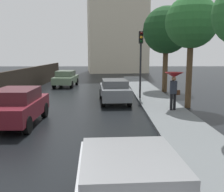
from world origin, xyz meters
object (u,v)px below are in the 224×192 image
street_tree_mid (166,31)px  street_tree_far (191,23)px  car_grey_mid_road (114,90)px  car_green_near_kerb (66,78)px  pedestrian_with_umbrella_near (174,81)px  traffic_light (141,52)px  car_maroon_behind_camera (17,106)px

street_tree_mid → street_tree_far: bearing=-90.1°
car_grey_mid_road → street_tree_mid: bearing=45.1°
car_green_near_kerb → street_tree_far: street_tree_far is taller
pedestrian_with_umbrella_near → traffic_light: traffic_light is taller
car_grey_mid_road → pedestrian_with_umbrella_near: size_ratio=2.22×
car_green_near_kerb → street_tree_mid: bearing=161.2°
car_green_near_kerb → street_tree_far: (8.35, -9.62, 3.83)m
car_green_near_kerb → traffic_light: (5.97, -7.18, 2.31)m
street_tree_mid → car_grey_mid_road: bearing=-131.1°
car_grey_mid_road → pedestrian_with_umbrella_near: (2.92, -2.87, 0.87)m
traffic_light → car_green_near_kerb: bearing=129.8°
car_green_near_kerb → car_maroon_behind_camera: (0.10, -13.08, 0.05)m
car_green_near_kerb → street_tree_mid: 9.85m
car_maroon_behind_camera → pedestrian_with_umbrella_near: (7.12, 2.20, 0.82)m
car_green_near_kerb → car_maroon_behind_camera: size_ratio=0.99×
pedestrian_with_umbrella_near → street_tree_mid: 8.24m
traffic_light → street_tree_far: size_ratio=0.70×
car_grey_mid_road → street_tree_far: bearing=-25.4°
traffic_light → street_tree_far: bearing=-45.8°
car_maroon_behind_camera → street_tree_far: (8.25, 3.46, 3.78)m
car_green_near_kerb → street_tree_far: size_ratio=0.67×
car_maroon_behind_camera → street_tree_mid: (8.27, 9.74, 3.93)m
car_maroon_behind_camera → traffic_light: (5.88, 5.90, 2.26)m
pedestrian_with_umbrella_near → street_tree_far: size_ratio=0.32×
pedestrian_with_umbrella_near → street_tree_mid: street_tree_mid is taller
pedestrian_with_umbrella_near → street_tree_far: bearing=-146.1°
car_green_near_kerb → street_tree_mid: (8.37, -3.34, 3.98)m
car_grey_mid_road → car_maroon_behind_camera: 6.58m
car_maroon_behind_camera → street_tree_far: 9.72m
street_tree_mid → street_tree_far: street_tree_mid is taller
pedestrian_with_umbrella_near → street_tree_mid: bearing=-112.8°
traffic_light → pedestrian_with_umbrella_near: bearing=-71.5°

